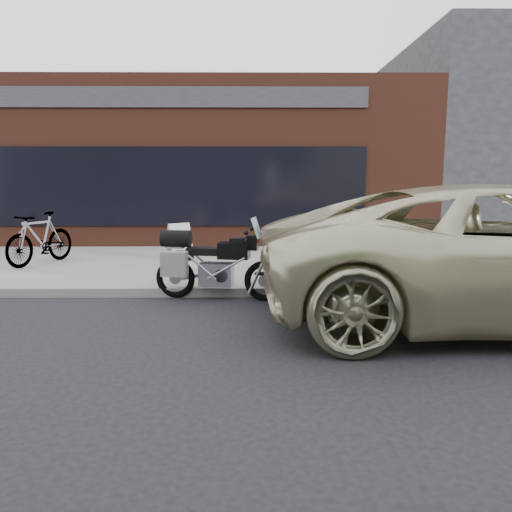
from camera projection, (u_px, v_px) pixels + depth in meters
ground at (241, 412)px, 4.12m from camera, size 120.00×120.00×0.00m
near_sidewalk at (248, 262)px, 11.03m from camera, size 44.00×6.00×0.15m
storefront at (192, 168)px, 17.57m from camera, size 14.00×10.07×4.50m
motorcycle at (210, 264)px, 7.88m from camera, size 2.08×0.71×1.32m
minivan at (511, 254)px, 6.58m from camera, size 6.67×3.17×1.84m
bicycle_rear at (40, 238)px, 10.26m from camera, size 1.14×1.84×1.07m
sandwich_sign at (179, 242)px, 10.80m from camera, size 0.68×0.67×0.80m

